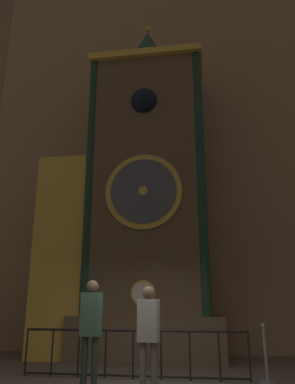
{
  "coord_description": "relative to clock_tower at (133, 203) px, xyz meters",
  "views": [
    {
      "loc": [
        1.05,
        -6.01,
        1.46
      ],
      "look_at": [
        -0.47,
        4.12,
        4.44
      ],
      "focal_mm": 35.0,
      "sensor_mm": 36.0,
      "label": 1
    }
  ],
  "objects": [
    {
      "name": "visitor_near",
      "position": [
        -0.07,
        -3.42,
        -3.01
      ],
      "size": [
        0.35,
        0.24,
        1.81
      ],
      "rotation": [
        0.0,
        0.0,
        -0.05
      ],
      "color": "#213427",
      "rests_on": "ground_plane"
    },
    {
      "name": "clock_tower",
      "position": [
        0.0,
        0.0,
        0.0
      ],
      "size": [
        5.05,
        1.82,
        10.08
      ],
      "color": "brown",
      "rests_on": "ground_plane"
    },
    {
      "name": "railing_fence",
      "position": [
        0.48,
        -2.31,
        -3.61
      ],
      "size": [
        4.49,
        0.05,
        0.91
      ],
      "color": "black",
      "rests_on": "ground_plane"
    },
    {
      "name": "cathedral_back_wall",
      "position": [
        0.8,
        1.46,
        3.74
      ],
      "size": [
        24.0,
        0.32,
        15.73
      ],
      "color": "#997A5B",
      "rests_on": "ground_plane"
    },
    {
      "name": "stanchion_post",
      "position": [
        3.01,
        -2.27,
        -3.78
      ],
      "size": [
        0.28,
        0.28,
        1.04
      ],
      "color": "gray",
      "rests_on": "ground_plane"
    },
    {
      "name": "visitor_far",
      "position": [
        0.98,
        -3.63,
        -3.09
      ],
      "size": [
        0.36,
        0.26,
        1.69
      ],
      "rotation": [
        0.0,
        0.0,
        -0.11
      ],
      "color": "#58554F",
      "rests_on": "ground_plane"
    }
  ]
}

